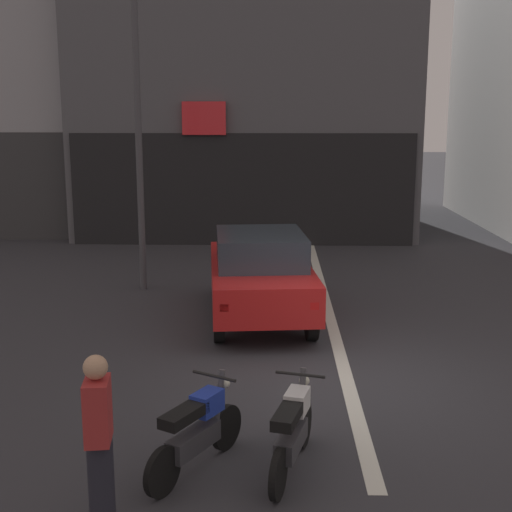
% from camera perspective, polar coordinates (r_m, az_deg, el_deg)
% --- Properties ---
extents(ground_plane, '(120.00, 120.00, 0.00)m').
position_cam_1_polar(ground_plane, '(10.04, 7.57, -10.25)').
color(ground_plane, '#333338').
extents(lane_centre_line, '(0.20, 18.00, 0.01)m').
position_cam_1_polar(lane_centre_line, '(15.74, 5.34, -2.04)').
color(lane_centre_line, silver).
rests_on(lane_centre_line, ground).
extents(building_mid_block, '(10.21, 9.00, 13.29)m').
position_cam_1_polar(building_mid_block, '(24.20, -0.67, 18.59)').
color(building_mid_block, '#56565B').
rests_on(building_mid_block, ground).
extents(car_red_crossing_near, '(2.15, 4.25, 1.64)m').
position_cam_1_polar(car_red_crossing_near, '(12.58, 0.32, -1.37)').
color(car_red_crossing_near, black).
rests_on(car_red_crossing_near, ground).
extents(street_lamp, '(0.36, 0.36, 6.75)m').
position_cam_1_polar(street_lamp, '(14.68, -9.84, 13.02)').
color(street_lamp, '#47474C').
rests_on(street_lamp, ground).
extents(motorcycle_blue_row_leftmost, '(0.88, 1.49, 0.98)m').
position_cam_1_polar(motorcycle_blue_row_leftmost, '(7.51, -4.92, -14.22)').
color(motorcycle_blue_row_leftmost, black).
rests_on(motorcycle_blue_row_leftmost, ground).
extents(motorcycle_white_row_left_mid, '(0.61, 1.63, 0.98)m').
position_cam_1_polar(motorcycle_white_row_left_mid, '(7.50, 3.06, -14.21)').
color(motorcycle_white_row_left_mid, black).
rests_on(motorcycle_white_row_left_mid, ground).
extents(person_by_motorcycles, '(0.26, 0.39, 1.67)m').
position_cam_1_polar(person_by_motorcycles, '(6.53, -12.89, -14.77)').
color(person_by_motorcycles, '#23232D').
rests_on(person_by_motorcycles, ground).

